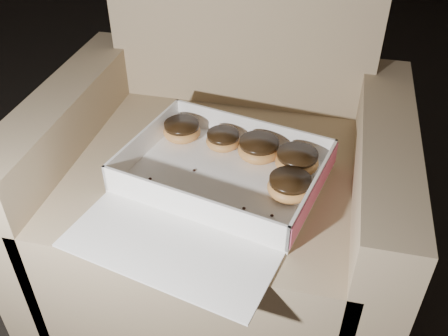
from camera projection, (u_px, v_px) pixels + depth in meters
name	position (u px, v px, depth m)	size (l,w,h in m)	color
floor	(79.00, 197.00, 1.61)	(4.50, 4.50, 0.00)	black
armchair	(221.00, 186.00, 1.23)	(0.83, 0.70, 0.87)	#8F795B
bakery_box	(216.00, 185.00, 1.03)	(0.49, 0.54, 0.07)	white
donut_a	(297.00, 161.00, 1.07)	(0.09, 0.09, 0.05)	#BF8942
donut_b	(259.00, 149.00, 1.10)	(0.09, 0.09, 0.05)	#BF8942
donut_c	(223.00, 140.00, 1.14)	(0.08, 0.08, 0.04)	#BF8942
donut_d	(182.00, 130.00, 1.16)	(0.09, 0.09, 0.04)	#BF8942
donut_e	(290.00, 186.00, 1.00)	(0.09, 0.09, 0.05)	#BF8942
crumb_a	(244.00, 208.00, 0.98)	(0.01, 0.01, 0.00)	black
crumb_b	(194.00, 170.00, 1.08)	(0.01, 0.01, 0.00)	black
crumb_c	(150.00, 179.00, 1.06)	(0.01, 0.01, 0.00)	black
crumb_d	(272.00, 215.00, 0.96)	(0.01, 0.01, 0.00)	black
crumb_e	(122.00, 188.00, 1.03)	(0.01, 0.01, 0.00)	black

